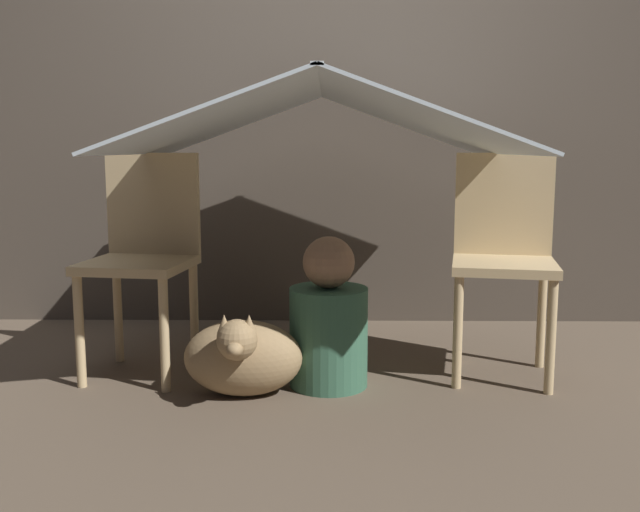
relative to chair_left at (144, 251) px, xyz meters
The scene contains 7 objects.
ground_plane 0.92m from the chair_left, 21.80° to the right, with size 8.80×8.80×0.00m, color brown.
wall_back 1.36m from the chair_left, 51.20° to the left, with size 7.00×0.05×2.50m.
chair_left is the anchor object (origin of this frame).
chair_right 1.45m from the chair_left, ahead, with size 0.46×0.46×0.89m.
sheet_canopy 0.89m from the chair_left, ahead, with size 1.45×1.31×0.27m.
person_front 0.81m from the chair_left, 13.35° to the right, with size 0.30×0.30×0.58m.
dog 0.63m from the chair_left, 35.67° to the right, with size 0.44×0.39×0.35m.
Camera 1 is at (0.04, -2.55, 0.91)m, focal length 40.00 mm.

